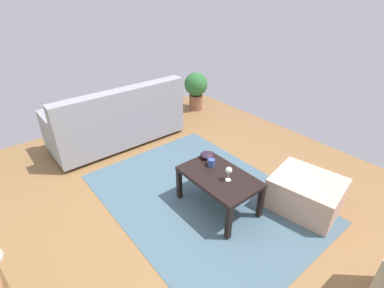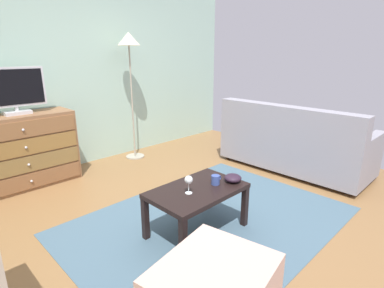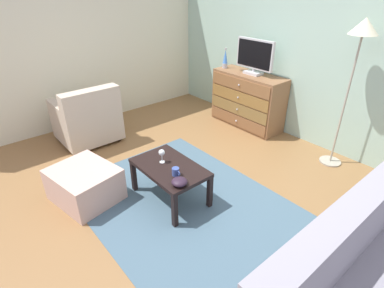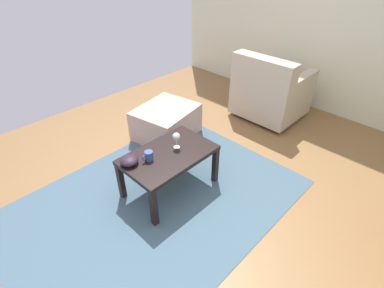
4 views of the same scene
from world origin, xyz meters
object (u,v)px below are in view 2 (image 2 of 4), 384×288
Objects in this scene: couch_large at (292,145)px; standing_lamp at (129,51)px; tv at (14,90)px; coffee_table at (197,194)px; dresser at (21,151)px; mug at (216,180)px; wine_glass at (189,180)px; bowl_decorative at (233,178)px.

couch_large is 2.63m from standing_lamp.
tv reaches higher than coffee_table.
mug is (0.96, -2.23, 0.03)m from dresser.
mug is 2.52m from standing_lamp.
tv reaches higher than wine_glass.
tv is 3.53m from couch_large.
coffee_table is at bearing -71.56° from tv.
dresser reaches higher than coffee_table.
tv is 4.29× the size of bowl_decorative.
mug reaches higher than coffee_table.
mug is (0.30, -0.04, -0.07)m from wine_glass.
wine_glass is 0.31m from mug.
standing_lamp is (0.45, 2.25, 1.12)m from bowl_decorative.
wine_glass is 2.17m from couch_large.
coffee_table is 5.35× the size of bowl_decorative.
mug is (0.92, -2.25, -0.69)m from tv.
dresser is 1.94m from standing_lamp.
coffee_table is 7.40× the size of mug.
standing_lamp is at bearing 74.42° from mug.
dresser is at bearing 106.74° from wine_glass.
coffee_table is (0.77, -2.18, -0.07)m from dresser.
couch_large reaches higher than coffee_table.
couch_large is (2.77, -2.03, -0.81)m from tv.
tv is 4.31× the size of wine_glass.
dresser is 3.46m from couch_large.
standing_lamp reaches higher than couch_large.
tv is 2.65m from bowl_decorative.
mug is 1.87m from couch_large.
tv is 2.45m from coffee_table.
couch_large is at bearing 6.77° from mug.
coffee_table is 0.43× the size of couch_large.
wine_glass is (0.62, -2.21, -0.61)m from tv.
mug is at bearing 154.39° from bowl_decorative.
coffee_table is at bearing 159.34° from bowl_decorative.
wine_glass is 2.55m from standing_lamp.
standing_lamp is at bearing 78.61° from bowl_decorative.
mug is at bearing -173.23° from couch_large.
mug reaches higher than bowl_decorative.
couch_large is 1.06× the size of standing_lamp.
tv is 2.53m from mug.
coffee_table is at bearing -70.40° from dresser.
standing_lamp reaches higher than tv.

